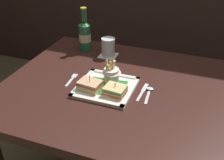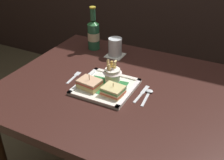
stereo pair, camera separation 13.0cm
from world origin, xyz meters
The scene contains 11 objects.
dining_table centered at (0.00, 0.00, 0.62)m, with size 1.10×0.93×0.73m.
square_plate centered at (-0.05, -0.04, 0.73)m, with size 0.26×0.26×0.02m.
sandwich_half_left centered at (-0.11, -0.09, 0.76)m, with size 0.11×0.09×0.07m.
sandwich_half_right centered at (0.02, -0.09, 0.76)m, with size 0.10×0.09×0.06m.
fries_cup centered at (-0.04, 0.02, 0.78)m, with size 0.09×0.09×0.11m.
beer_bottle centered at (-0.32, 0.32, 0.82)m, with size 0.07×0.07×0.26m.
drink_coaster centered at (-0.16, 0.29, 0.73)m, with size 0.10×0.10×0.00m, color white.
water_glass centered at (-0.16, 0.29, 0.78)m, with size 0.08×0.08×0.10m.
fork centered at (-0.24, -0.02, 0.73)m, with size 0.03×0.12×0.00m.
knife centered at (0.13, -0.01, 0.73)m, with size 0.02×0.16×0.00m.
spoon centered at (0.15, 0.00, 0.73)m, with size 0.04×0.14×0.01m.
Camera 2 is at (0.48, -1.02, 1.44)m, focal length 44.42 mm.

